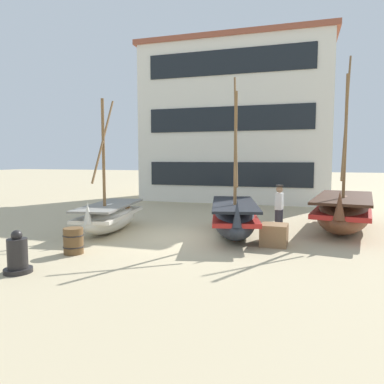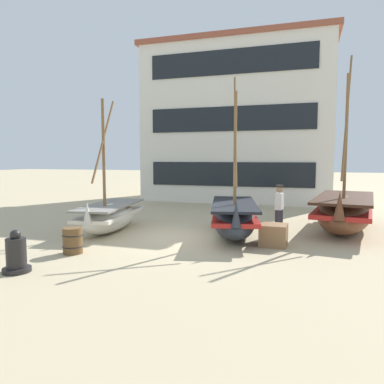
{
  "view_description": "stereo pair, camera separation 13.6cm",
  "coord_description": "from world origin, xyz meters",
  "px_view_note": "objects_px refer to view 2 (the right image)",
  "views": [
    {
      "loc": [
        3.62,
        -10.87,
        2.56
      ],
      "look_at": [
        0.0,
        1.0,
        1.4
      ],
      "focal_mm": 33.91,
      "sensor_mm": 36.0,
      "label": 1
    },
    {
      "loc": [
        3.75,
        -10.83,
        2.56
      ],
      "look_at": [
        0.0,
        1.0,
        1.4
      ],
      "focal_mm": 33.91,
      "sensor_mm": 36.0,
      "label": 2
    }
  ],
  "objects_px": {
    "fishing_boat_near_left": "(234,217)",
    "harbor_building_main": "(239,123)",
    "fishing_boat_centre_large": "(344,212)",
    "fisherman_by_hull": "(279,211)",
    "cargo_crate": "(274,235)",
    "wooden_barrel": "(73,241)",
    "capstan_winch": "(16,255)",
    "fishing_boat_far_right": "(110,216)"
  },
  "relations": [
    {
      "from": "fishing_boat_near_left",
      "to": "harbor_building_main",
      "type": "relative_size",
      "value": 0.47
    },
    {
      "from": "fishing_boat_centre_large",
      "to": "fisherman_by_hull",
      "type": "bearing_deg",
      "value": -144.43
    },
    {
      "from": "fishing_boat_near_left",
      "to": "cargo_crate",
      "type": "relative_size",
      "value": 6.9
    },
    {
      "from": "fisherman_by_hull",
      "to": "wooden_barrel",
      "type": "bearing_deg",
      "value": -142.51
    },
    {
      "from": "fishing_boat_centre_large",
      "to": "fisherman_by_hull",
      "type": "xyz_separation_m",
      "value": [
        -2.13,
        -1.52,
        0.15
      ]
    },
    {
      "from": "capstan_winch",
      "to": "cargo_crate",
      "type": "distance_m",
      "value": 6.81
    },
    {
      "from": "fishing_boat_centre_large",
      "to": "cargo_crate",
      "type": "bearing_deg",
      "value": -126.37
    },
    {
      "from": "cargo_crate",
      "to": "harbor_building_main",
      "type": "relative_size",
      "value": 0.07
    },
    {
      "from": "fishing_boat_far_right",
      "to": "wooden_barrel",
      "type": "distance_m",
      "value": 3.08
    },
    {
      "from": "fisherman_by_hull",
      "to": "wooden_barrel",
      "type": "relative_size",
      "value": 2.41
    },
    {
      "from": "wooden_barrel",
      "to": "harbor_building_main",
      "type": "distance_m",
      "value": 15.21
    },
    {
      "from": "fishing_boat_centre_large",
      "to": "fishing_boat_far_right",
      "type": "distance_m",
      "value": 8.25
    },
    {
      "from": "fisherman_by_hull",
      "to": "wooden_barrel",
      "type": "height_order",
      "value": "fisherman_by_hull"
    },
    {
      "from": "wooden_barrel",
      "to": "cargo_crate",
      "type": "xyz_separation_m",
      "value": [
        5.09,
        2.51,
        -0.03
      ]
    },
    {
      "from": "fishing_boat_near_left",
      "to": "wooden_barrel",
      "type": "distance_m",
      "value": 5.11
    },
    {
      "from": "fishing_boat_far_right",
      "to": "cargo_crate",
      "type": "height_order",
      "value": "fishing_boat_far_right"
    },
    {
      "from": "fishing_boat_near_left",
      "to": "cargo_crate",
      "type": "distance_m",
      "value": 1.72
    },
    {
      "from": "fishing_boat_near_left",
      "to": "capstan_winch",
      "type": "bearing_deg",
      "value": -126.83
    },
    {
      "from": "wooden_barrel",
      "to": "cargo_crate",
      "type": "height_order",
      "value": "wooden_barrel"
    },
    {
      "from": "harbor_building_main",
      "to": "wooden_barrel",
      "type": "bearing_deg",
      "value": -97.28
    },
    {
      "from": "fishing_boat_centre_large",
      "to": "wooden_barrel",
      "type": "height_order",
      "value": "fishing_boat_centre_large"
    },
    {
      "from": "fishing_boat_centre_large",
      "to": "capstan_winch",
      "type": "xyz_separation_m",
      "value": [
        -7.48,
        -7.22,
        -0.3
      ]
    },
    {
      "from": "fishing_boat_near_left",
      "to": "fishing_boat_far_right",
      "type": "height_order",
      "value": "fishing_boat_near_left"
    },
    {
      "from": "capstan_winch",
      "to": "fishing_boat_far_right",
      "type": "bearing_deg",
      "value": 94.71
    },
    {
      "from": "fishing_boat_near_left",
      "to": "capstan_winch",
      "type": "distance_m",
      "value": 6.57
    },
    {
      "from": "fisherman_by_hull",
      "to": "cargo_crate",
      "type": "height_order",
      "value": "fisherman_by_hull"
    },
    {
      "from": "cargo_crate",
      "to": "harbor_building_main",
      "type": "distance_m",
      "value": 13.14
    },
    {
      "from": "fishing_boat_near_left",
      "to": "fisherman_by_hull",
      "type": "bearing_deg",
      "value": 17.15
    },
    {
      "from": "capstan_winch",
      "to": "fisherman_by_hull",
      "type": "bearing_deg",
      "value": 46.78
    },
    {
      "from": "fisherman_by_hull",
      "to": "cargo_crate",
      "type": "distance_m",
      "value": 1.52
    },
    {
      "from": "fishing_boat_near_left",
      "to": "fisherman_by_hull",
      "type": "relative_size",
      "value": 3.12
    },
    {
      "from": "harbor_building_main",
      "to": "fishing_boat_far_right",
      "type": "bearing_deg",
      "value": -102.13
    },
    {
      "from": "fishing_boat_near_left",
      "to": "fishing_boat_far_right",
      "type": "xyz_separation_m",
      "value": [
        -4.33,
        -0.49,
        -0.08
      ]
    },
    {
      "from": "wooden_barrel",
      "to": "fishing_boat_far_right",
      "type": "bearing_deg",
      "value": 101.5
    },
    {
      "from": "cargo_crate",
      "to": "fishing_boat_near_left",
      "type": "bearing_deg",
      "value": 144.08
    },
    {
      "from": "fishing_boat_centre_large",
      "to": "cargo_crate",
      "type": "height_order",
      "value": "fishing_boat_centre_large"
    },
    {
      "from": "wooden_barrel",
      "to": "cargo_crate",
      "type": "bearing_deg",
      "value": 26.23
    },
    {
      "from": "fishing_boat_centre_large",
      "to": "capstan_winch",
      "type": "height_order",
      "value": "fishing_boat_centre_large"
    },
    {
      "from": "fishing_boat_centre_large",
      "to": "fisherman_by_hull",
      "type": "relative_size",
      "value": 3.68
    },
    {
      "from": "fishing_boat_far_right",
      "to": "capstan_winch",
      "type": "height_order",
      "value": "fishing_boat_far_right"
    },
    {
      "from": "capstan_winch",
      "to": "wooden_barrel",
      "type": "relative_size",
      "value": 1.38
    },
    {
      "from": "cargo_crate",
      "to": "fisherman_by_hull",
      "type": "bearing_deg",
      "value": 88.23
    }
  ]
}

